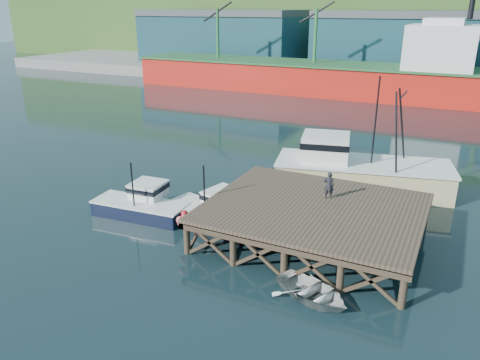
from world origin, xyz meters
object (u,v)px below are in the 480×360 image
Objects in this scene: boat_navy at (142,204)px; dockworker at (329,185)px; trawler at (359,167)px; boat_black at (215,212)px; dinghy at (312,291)px.

boat_navy reaches higher than dockworker.
boat_navy is 0.48× the size of trawler.
boat_black is (4.87, 1.03, -0.03)m from boat_navy.
boat_black reaches higher than dockworker.
boat_black is 0.53× the size of trawler.
boat_black is 4.26× the size of dockworker.
boat_navy is at bearing 94.76° from dinghy.
boat_navy is at bearing -149.51° from trawler.
boat_black is at bearing 79.78° from dinghy.
boat_black is at bearing -136.98° from trawler.
boat_navy is 3.88× the size of dockworker.
dinghy is 7.84m from dockworker.
boat_black reaches higher than boat_navy.
dockworker reaches higher than dinghy.
boat_black is 7.23m from dockworker.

